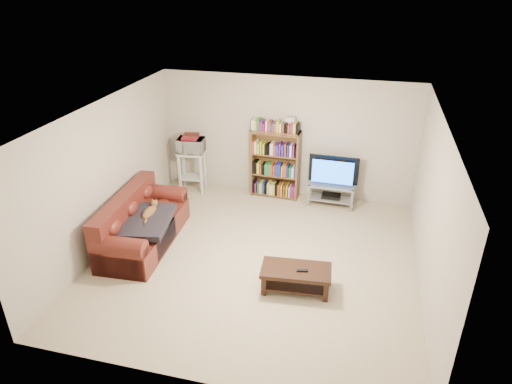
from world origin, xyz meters
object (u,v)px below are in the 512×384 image
(sofa, at_px, (140,227))
(coffee_table, at_px, (296,275))
(tv_stand, at_px, (331,191))
(bookshelf, at_px, (275,163))

(sofa, distance_m, coffee_table, 2.81)
(tv_stand, bearing_deg, coffee_table, -93.12)
(coffee_table, relative_size, tv_stand, 1.15)
(tv_stand, height_order, bookshelf, bookshelf)
(coffee_table, bearing_deg, sofa, 162.81)
(sofa, distance_m, tv_stand, 3.68)
(coffee_table, bearing_deg, bookshelf, 102.78)
(tv_stand, xyz_separation_m, bookshelf, (-1.15, 0.14, 0.42))
(bookshelf, bearing_deg, coffee_table, -69.91)
(sofa, xyz_separation_m, coffee_table, (2.75, -0.60, -0.06))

